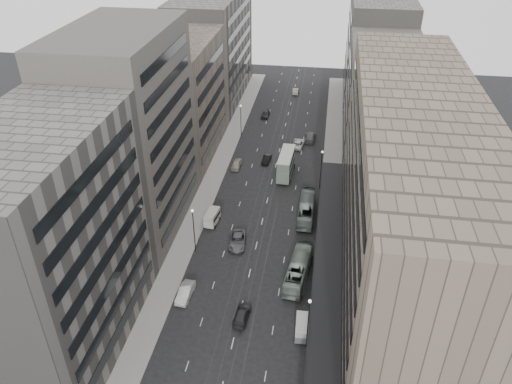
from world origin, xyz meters
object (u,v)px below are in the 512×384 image
Objects in this scene: vw_microbus at (302,327)px; sedan_2 at (238,240)px; sedan_1 at (185,292)px; bus_far at (306,209)px; double_decker at (286,164)px; bus_near at (298,269)px; panel_van at (212,217)px.

sedan_2 is at bearing 122.53° from vw_microbus.
bus_far is at bearing 59.23° from sedan_1.
double_decker is at bearing 97.09° from vw_microbus.
bus_near is at bearing 90.00° from bus_far.
double_decker reaches higher than sedan_2.
vw_microbus is 28.98m from panel_van.
bus_near is at bearing 26.54° from sedan_1.
bus_near is 1.23× the size of double_decker.
double_decker is at bearing 77.41° from sedan_1.
bus_near is 2.31× the size of sedan_1.
double_decker is 1.88× the size of sedan_1.
bus_near is 17.41m from sedan_1.
bus_far reaches higher than panel_van.
vw_microbus is 18.01m from sedan_1.
sedan_1 is at bearing -103.78° from double_decker.
vw_microbus is (1.27, -28.00, -0.32)m from bus_far.
vw_microbus is at bearing 93.00° from bus_far.
bus_near is at bearing -37.90° from sedan_2.
bus_far is at bearing -83.52° from bus_near.
bus_near is 11.34m from vw_microbus.
panel_van is 18.52m from sedan_1.
bus_near is at bearing -78.14° from double_decker.
bus_near is 12.61m from sedan_2.
sedan_1 is (-11.01, -37.51, -1.89)m from double_decker.
sedan_2 is at bearing 71.98° from sedan_1.
double_decker is 42.55m from vw_microbus.
bus_near is at bearing -29.16° from panel_van.
bus_near reaches higher than bus_far.
bus_far is 1.92× the size of sedan_2.
sedan_1 is at bearing -82.64° from panel_van.
double_decker reaches higher than bus_near.
vw_microbus is (6.43, -42.03, -1.46)m from double_decker.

